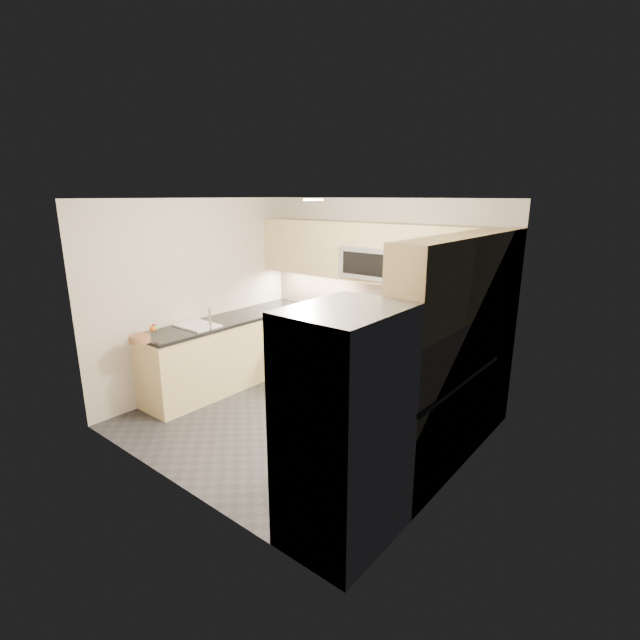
{
  "coord_description": "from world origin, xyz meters",
  "views": [
    {
      "loc": [
        3.23,
        -3.63,
        2.53
      ],
      "look_at": [
        0.0,
        0.35,
        1.15
      ],
      "focal_mm": 26.0,
      "sensor_mm": 36.0,
      "label": 1
    }
  ],
  "objects_px": {
    "cutting_board": "(320,314)",
    "fruit_basket": "(140,339)",
    "gas_range": "(364,356)",
    "microwave": "(371,262)",
    "refrigerator": "(345,428)",
    "utensil_bowl": "(458,332)"
  },
  "relations": [
    {
      "from": "microwave",
      "to": "fruit_basket",
      "type": "distance_m",
      "value": 2.95
    },
    {
      "from": "microwave",
      "to": "fruit_basket",
      "type": "relative_size",
      "value": 3.29
    },
    {
      "from": "utensil_bowl",
      "to": "gas_range",
      "type": "bearing_deg",
      "value": -178.88
    },
    {
      "from": "gas_range",
      "to": "refrigerator",
      "type": "height_order",
      "value": "refrigerator"
    },
    {
      "from": "cutting_board",
      "to": "refrigerator",
      "type": "bearing_deg",
      "value": -47.75
    },
    {
      "from": "cutting_board",
      "to": "microwave",
      "type": "bearing_deg",
      "value": 18.23
    },
    {
      "from": "cutting_board",
      "to": "fruit_basket",
      "type": "relative_size",
      "value": 1.57
    },
    {
      "from": "gas_range",
      "to": "utensil_bowl",
      "type": "xyz_separation_m",
      "value": [
        1.26,
        0.02,
        0.57
      ]
    },
    {
      "from": "microwave",
      "to": "utensil_bowl",
      "type": "height_order",
      "value": "microwave"
    },
    {
      "from": "refrigerator",
      "to": "fruit_basket",
      "type": "xyz_separation_m",
      "value": [
        -2.9,
        0.09,
        0.08
      ]
    },
    {
      "from": "gas_range",
      "to": "utensil_bowl",
      "type": "bearing_deg",
      "value": 1.12
    },
    {
      "from": "fruit_basket",
      "to": "gas_range",
      "type": "bearing_deg",
      "value": 58.12
    },
    {
      "from": "gas_range",
      "to": "refrigerator",
      "type": "relative_size",
      "value": 0.51
    },
    {
      "from": "refrigerator",
      "to": "utensil_bowl",
      "type": "height_order",
      "value": "refrigerator"
    },
    {
      "from": "utensil_bowl",
      "to": "fruit_basket",
      "type": "distance_m",
      "value": 3.6
    },
    {
      "from": "cutting_board",
      "to": "fruit_basket",
      "type": "xyz_separation_m",
      "value": [
        -0.79,
        -2.24,
        0.04
      ]
    },
    {
      "from": "gas_range",
      "to": "utensil_bowl",
      "type": "distance_m",
      "value": 1.38
    },
    {
      "from": "refrigerator",
      "to": "fruit_basket",
      "type": "distance_m",
      "value": 2.91
    },
    {
      "from": "refrigerator",
      "to": "fruit_basket",
      "type": "bearing_deg",
      "value": 178.25
    },
    {
      "from": "microwave",
      "to": "utensil_bowl",
      "type": "relative_size",
      "value": 2.5
    },
    {
      "from": "cutting_board",
      "to": "fruit_basket",
      "type": "distance_m",
      "value": 2.38
    },
    {
      "from": "microwave",
      "to": "cutting_board",
      "type": "relative_size",
      "value": 2.09
    }
  ]
}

